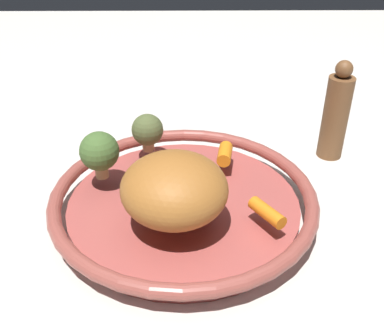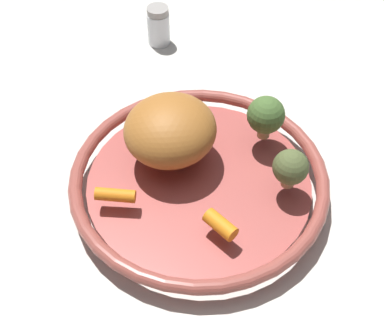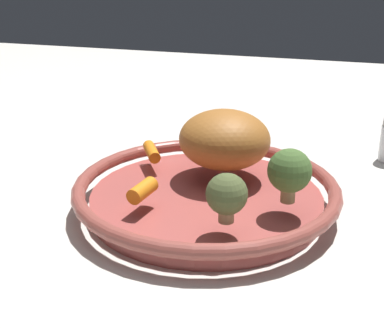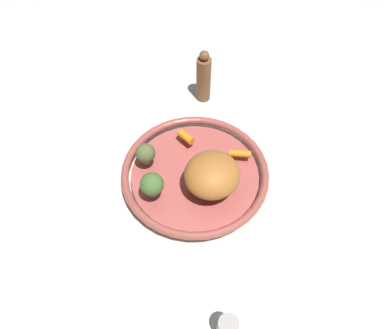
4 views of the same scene
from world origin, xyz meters
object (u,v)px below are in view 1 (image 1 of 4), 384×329
Objects in this scene: broccoli_floret_mid at (148,130)px; pepper_mill at (336,114)px; roast_chicken_piece at (174,189)px; baby_carrot_center at (225,154)px; broccoli_floret_large at (99,152)px; baby_carrot_back at (267,212)px; serving_bowl at (184,202)px.

pepper_mill is (0.29, 0.05, -0.00)m from broccoli_floret_mid.
broccoli_floret_mid is at bearing 105.04° from roast_chicken_piece.
baby_carrot_center is 0.12m from broccoli_floret_mid.
broccoli_floret_large is (-0.06, -0.07, 0.01)m from broccoli_floret_mid.
broccoli_floret_large is at bearing -128.63° from broccoli_floret_mid.
baby_carrot_back is 0.77× the size of broccoli_floret_large.
baby_carrot_center is at bearing -155.44° from pepper_mill.
pepper_mill is at bearing 10.05° from broccoli_floret_mid.
baby_carrot_center reaches higher than baby_carrot_back.
roast_chicken_piece is 2.22× the size of broccoli_floret_mid.
broccoli_floret_mid is 0.35× the size of pepper_mill.
roast_chicken_piece is 0.33m from pepper_mill.
serving_bowl is 6.83× the size of baby_carrot_back.
serving_bowl is 5.29× the size of broccoli_floret_large.
serving_bowl is 2.18× the size of pepper_mill.
baby_carrot_center is 0.76× the size of broccoli_floret_mid.
baby_carrot_center is at bearing -15.08° from broccoli_floret_mid.
pepper_mill reaches higher than broccoli_floret_mid.
baby_carrot_back is 0.23m from broccoli_floret_large.
broccoli_floret_large reaches higher than serving_bowl.
broccoli_floret_mid is (-0.11, 0.03, 0.02)m from baby_carrot_center.
baby_carrot_back is at bearing -73.16° from baby_carrot_center.
serving_bowl is 0.10m from baby_carrot_center.
serving_bowl is 8.14× the size of baby_carrot_center.
broccoli_floret_large reaches higher than baby_carrot_back.
broccoli_floret_mid is 0.86× the size of broccoli_floret_large.
broccoli_floret_mid is 0.30m from pepper_mill.
broccoli_floret_mid is at bearing 132.87° from baby_carrot_back.
broccoli_floret_mid is (-0.15, 0.17, 0.02)m from baby_carrot_back.
broccoli_floret_large reaches higher than baby_carrot_center.
roast_chicken_piece is at bearing -74.96° from broccoli_floret_mid.
broccoli_floret_mid is at bearing 164.92° from baby_carrot_center.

